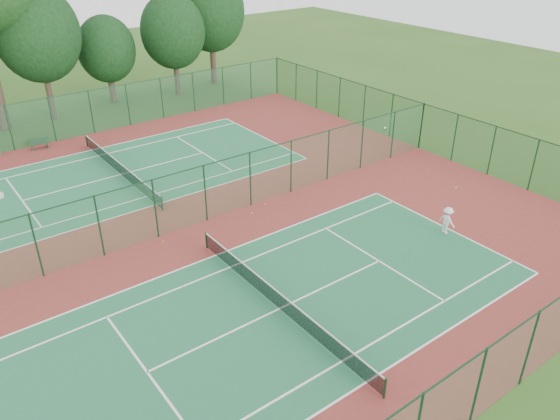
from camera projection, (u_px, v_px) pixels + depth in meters
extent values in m
plane|color=#2B5119|center=(184.00, 228.00, 30.82)|extent=(120.00, 120.00, 0.00)
cube|color=maroon|center=(184.00, 228.00, 30.82)|extent=(40.00, 36.00, 0.01)
cube|color=#1F623D|center=(279.00, 309.00, 24.50)|extent=(23.77, 10.97, 0.01)
cube|color=#226B42|center=(121.00, 175.00, 37.13)|extent=(23.77, 10.97, 0.01)
cube|color=#1A4E34|center=(72.00, 116.00, 42.62)|extent=(40.00, 0.02, 3.50)
cube|color=#153B23|center=(68.00, 94.00, 41.81)|extent=(40.00, 0.05, 0.05)
cube|color=#1B5232|center=(448.00, 410.00, 17.35)|extent=(40.00, 0.02, 3.50)
cube|color=#12311D|center=(457.00, 370.00, 16.54)|extent=(40.00, 0.05, 0.05)
cube|color=#1A4F2A|center=(421.00, 126.00, 40.55)|extent=(0.02, 36.00, 3.50)
cube|color=#163C20|center=(424.00, 104.00, 39.74)|extent=(0.05, 36.00, 0.05)
cube|color=#1C552D|center=(181.00, 201.00, 29.99)|extent=(40.00, 0.02, 3.50)
cube|color=#12331E|center=(178.00, 173.00, 29.17)|extent=(40.00, 0.05, 0.05)
cylinder|color=#14371A|center=(385.00, 388.00, 19.78)|extent=(0.10, 0.10, 0.97)
cylinder|color=#14371A|center=(206.00, 240.00, 28.77)|extent=(0.10, 0.10, 0.97)
cube|color=black|center=(279.00, 301.00, 24.28)|extent=(0.02, 12.80, 0.85)
cube|color=silver|center=(279.00, 293.00, 24.07)|extent=(0.04, 12.80, 0.06)
cylinder|color=#143820|center=(162.00, 203.00, 32.42)|extent=(0.10, 0.10, 0.97)
cylinder|color=#143820|center=(86.00, 141.00, 41.40)|extent=(0.10, 0.10, 0.97)
cube|color=black|center=(120.00, 168.00, 36.91)|extent=(0.02, 12.80, 0.85)
cube|color=silver|center=(119.00, 162.00, 36.70)|extent=(0.04, 12.80, 0.06)
imported|color=silver|center=(447.00, 220.00, 29.97)|extent=(0.63, 1.05, 1.59)
cube|color=#12351E|center=(32.00, 147.00, 40.92)|extent=(0.11, 0.37, 0.41)
cube|color=#12351E|center=(47.00, 145.00, 41.40)|extent=(0.11, 0.37, 0.41)
cube|color=#12351E|center=(39.00, 143.00, 41.05)|extent=(1.39, 0.53, 0.05)
cube|color=#12351E|center=(39.00, 141.00, 40.82)|extent=(1.36, 0.20, 0.41)
sphere|color=#BDCC2F|center=(252.00, 213.00, 32.31)|extent=(0.07, 0.07, 0.07)
sphere|color=#CAD231|center=(265.00, 204.00, 33.29)|extent=(0.07, 0.07, 0.07)
sphere|color=gold|center=(163.00, 241.00, 29.51)|extent=(0.07, 0.07, 0.07)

